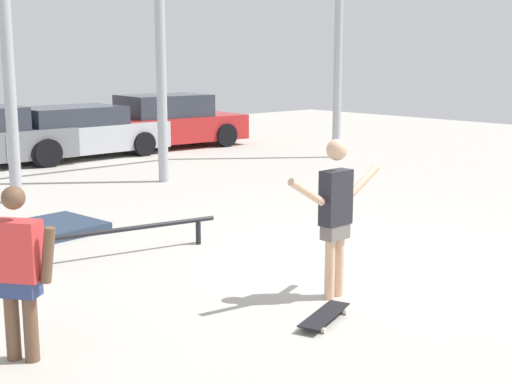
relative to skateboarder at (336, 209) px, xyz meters
The scene contains 7 objects.
ground_plane 1.59m from the skateboarder, 22.89° to the left, with size 36.00×36.00×0.00m, color #B2ADA3.
skateboarder is the anchor object (origin of this frame).
skateboard 1.14m from the skateboarder, 145.41° to the right, with size 0.82×0.46×0.08m.
grind_rail 3.02m from the skateboarder, 104.33° to the left, with size 2.42×0.54×0.37m.
parked_car_silver 11.69m from the skateboarder, 74.73° to the left, with size 4.44×2.02×1.28m.
parked_car_red 12.87m from the skateboarder, 62.38° to the left, with size 4.29×2.17×1.45m.
bystander 3.18m from the skateboarder, 167.49° to the left, with size 0.48×0.62×1.48m.
Camera 1 is at (-6.59, -5.25, 2.50)m, focal length 50.00 mm.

